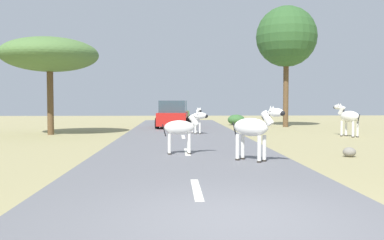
% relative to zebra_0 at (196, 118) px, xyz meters
% --- Properties ---
extents(ground_plane, '(90.00, 90.00, 0.00)m').
position_rel_zebra_0_xyz_m(ground_plane, '(-0.25, -15.87, -0.88)').
color(ground_plane, '#998E60').
extents(road, '(6.00, 64.00, 0.05)m').
position_rel_zebra_0_xyz_m(road, '(-0.73, -15.87, -0.86)').
color(road, slate).
rests_on(road, ground_plane).
extents(zebra_0, '(0.58, 1.47, 1.40)m').
position_rel_zebra_0_xyz_m(zebra_0, '(0.00, 0.00, 0.00)').
color(zebra_0, silver).
rests_on(zebra_0, road).
extents(zebra_1, '(1.39, 1.28, 1.58)m').
position_rel_zebra_0_xyz_m(zebra_1, '(1.09, -10.11, 0.11)').
color(zebra_1, silver).
rests_on(zebra_1, road).
extents(zebra_2, '(0.91, 1.67, 1.65)m').
position_rel_zebra_0_xyz_m(zebra_2, '(7.40, -1.53, 0.10)').
color(zebra_2, silver).
rests_on(zebra_2, ground_plane).
extents(zebra_4, '(1.49, 0.44, 1.40)m').
position_rel_zebra_0_xyz_m(zebra_4, '(-0.92, -8.39, 0.00)').
color(zebra_4, silver).
rests_on(zebra_4, road).
extents(car_0, '(2.23, 4.44, 1.74)m').
position_rel_zebra_0_xyz_m(car_0, '(-1.24, 5.40, -0.04)').
color(car_0, red).
rests_on(car_0, road).
extents(car_1, '(2.23, 4.44, 1.74)m').
position_rel_zebra_0_xyz_m(car_1, '(-1.07, 11.56, -0.04)').
color(car_1, '#476B38').
rests_on(car_1, road).
extents(tree_1, '(4.08, 4.08, 8.16)m').
position_rel_zebra_0_xyz_m(tree_1, '(6.42, 6.43, 5.20)').
color(tree_1, brown).
rests_on(tree_1, ground_plane).
extents(tree_4, '(5.01, 5.01, 5.04)m').
position_rel_zebra_0_xyz_m(tree_4, '(-7.62, 0.36, 3.26)').
color(tree_4, brown).
rests_on(tree_4, ground_plane).
extents(bush_1, '(1.28, 1.15, 0.77)m').
position_rel_zebra_0_xyz_m(bush_1, '(3.42, 8.93, -0.50)').
color(bush_1, '#386633').
rests_on(bush_1, ground_plane).
extents(rock_3, '(0.40, 0.38, 0.30)m').
position_rel_zebra_0_xyz_m(rock_3, '(4.34, -8.96, -0.73)').
color(rock_3, gray).
rests_on(rock_3, ground_plane).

